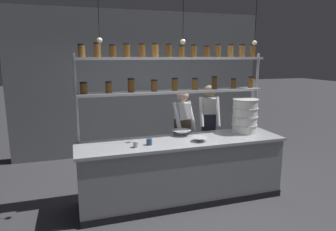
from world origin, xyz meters
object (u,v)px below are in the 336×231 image
chef_left (182,130)px  spice_shelf_unit (174,75)px  prep_bowl_near_left (181,133)px  serving_cup_by_board (149,142)px  chef_center (209,124)px  container_stack (245,116)px  serving_cup_front (136,144)px  prep_bowl_center_front (200,139)px

chef_left → spice_shelf_unit: bearing=-147.2°
prep_bowl_near_left → serving_cup_by_board: serving_cup_by_board is taller
chef_center → prep_bowl_near_left: 0.90m
container_stack → chef_left: bearing=149.1°
container_stack → chef_center: bearing=113.5°
container_stack → prep_bowl_near_left: size_ratio=1.84×
spice_shelf_unit → container_stack: (1.11, -0.22, -0.64)m
serving_cup_by_board → chef_center: bearing=34.0°
prep_bowl_near_left → serving_cup_front: (-0.79, -0.40, 0.00)m
chef_left → container_stack: chef_left is taller
spice_shelf_unit → chef_center: spice_shelf_unit is taller
chef_center → prep_bowl_center_front: (-0.58, -0.93, 0.02)m
spice_shelf_unit → prep_bowl_near_left: spice_shelf_unit is taller
serving_cup_front → serving_cup_by_board: serving_cup_by_board is taller
chef_left → container_stack: size_ratio=2.94×
serving_cup_by_board → chef_left: bearing=43.6°
prep_bowl_center_front → serving_cup_front: bearing=-179.8°
prep_bowl_center_front → serving_cup_by_board: serving_cup_by_board is taller
chef_left → prep_bowl_center_front: size_ratio=7.15×
container_stack → prep_bowl_center_front: (-0.88, -0.25, -0.24)m
chef_left → chef_center: size_ratio=0.98×
chef_left → prep_bowl_near_left: bearing=-129.1°
serving_cup_front → serving_cup_by_board: bearing=14.9°
spice_shelf_unit → serving_cup_front: bearing=-145.8°
prep_bowl_near_left → prep_bowl_center_front: 0.42m
spice_shelf_unit → prep_bowl_center_front: (0.24, -0.47, -0.88)m
spice_shelf_unit → container_stack: bearing=-11.1°
prep_bowl_near_left → chef_center: bearing=37.0°
container_stack → spice_shelf_unit: bearing=168.9°
container_stack → prep_bowl_center_front: container_stack is taller
container_stack → prep_bowl_near_left: (-1.01, 0.14, -0.23)m
container_stack → prep_bowl_center_front: 0.94m
spice_shelf_unit → prep_bowl_near_left: bearing=-38.3°
prep_bowl_near_left → prep_bowl_center_front: size_ratio=1.32×
container_stack → serving_cup_by_board: 1.64m
chef_center → serving_cup_by_board: bearing=-133.2°
chef_left → prep_bowl_near_left: 0.41m
chef_center → prep_bowl_center_front: chef_center is taller
spice_shelf_unit → prep_bowl_near_left: 0.88m
spice_shelf_unit → prep_bowl_center_front: bearing=-63.4°
spice_shelf_unit → prep_bowl_center_front: size_ratio=13.15×
serving_cup_by_board → prep_bowl_center_front: bearing=-3.9°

